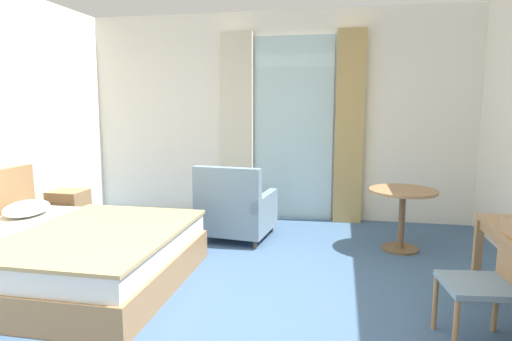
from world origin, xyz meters
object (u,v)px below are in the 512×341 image
Objects in this scene: desk_chair at (492,278)px; armchair_by_window at (235,211)px; round_cafe_table at (402,205)px; bed at (60,254)px; nightstand at (69,213)px.

armchair_by_window is (-2.22, 1.94, -0.13)m from desk_chair.
bed is at bearing -154.23° from round_cafe_table.
bed is at bearing 173.61° from desk_chair.
nightstand is (-0.82, 1.33, 0.01)m from bed.
round_cafe_table is (-0.32, 1.92, 0.04)m from desk_chair.
bed is 2.00m from armchair_by_window.
armchair_by_window reaches higher than desk_chair.
armchair_by_window is 1.24× the size of round_cafe_table.
nightstand is 0.66× the size of desk_chair.
bed is 2.89× the size of round_cafe_table.
bed reaches higher than desk_chair.
desk_chair reaches higher than round_cafe_table.
armchair_by_window is (2.08, 0.22, 0.07)m from nightstand.
round_cafe_table is (1.91, -0.02, 0.17)m from armchair_by_window.
armchair_by_window reaches higher than round_cafe_table.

